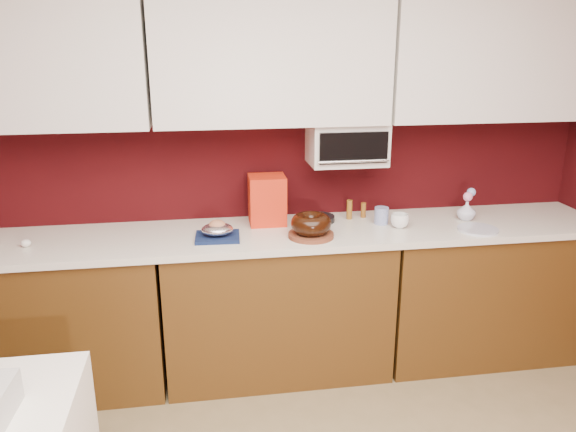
% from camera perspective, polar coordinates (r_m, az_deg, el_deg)
% --- Properties ---
extents(wall_back, '(4.00, 0.02, 2.50)m').
position_cam_1_polar(wall_back, '(3.47, -1.95, 5.60)').
color(wall_back, '#370709').
rests_on(wall_back, floor).
extents(base_cabinet_left, '(1.31, 0.58, 0.86)m').
position_cam_1_polar(base_cabinet_left, '(3.54, -23.38, -9.72)').
color(base_cabinet_left, '#533210').
rests_on(base_cabinet_left, floor).
extents(base_cabinet_center, '(1.31, 0.58, 0.86)m').
position_cam_1_polar(base_cabinet_center, '(3.45, -1.16, -8.94)').
color(base_cabinet_center, '#533210').
rests_on(base_cabinet_center, floor).
extents(base_cabinet_right, '(1.31, 0.58, 0.86)m').
position_cam_1_polar(base_cabinet_right, '(3.84, 19.11, -7.08)').
color(base_cabinet_right, '#533210').
rests_on(base_cabinet_right, floor).
extents(countertop, '(4.00, 0.62, 0.04)m').
position_cam_1_polar(countertop, '(3.27, -1.20, -1.87)').
color(countertop, silver).
rests_on(countertop, base_cabinet_center).
extents(upper_cabinet_left, '(1.31, 0.33, 0.70)m').
position_cam_1_polar(upper_cabinet_left, '(3.34, -25.78, 13.87)').
color(upper_cabinet_left, white).
rests_on(upper_cabinet_left, wall_back).
extents(upper_cabinet_center, '(1.31, 0.33, 0.70)m').
position_cam_1_polar(upper_cabinet_center, '(3.23, -1.68, 15.46)').
color(upper_cabinet_center, white).
rests_on(upper_cabinet_center, wall_back).
extents(upper_cabinet_right, '(1.31, 0.33, 0.70)m').
position_cam_1_polar(upper_cabinet_right, '(3.65, 20.30, 14.66)').
color(upper_cabinet_right, white).
rests_on(upper_cabinet_right, wall_back).
extents(toaster_oven, '(0.45, 0.30, 0.25)m').
position_cam_1_polar(toaster_oven, '(3.39, 5.98, 7.39)').
color(toaster_oven, white).
rests_on(toaster_oven, upper_cabinet_center).
extents(toaster_oven_door, '(0.40, 0.02, 0.18)m').
position_cam_1_polar(toaster_oven_door, '(3.24, 6.70, 6.89)').
color(toaster_oven_door, black).
rests_on(toaster_oven_door, toaster_oven).
extents(toaster_oven_handle, '(0.42, 0.02, 0.02)m').
position_cam_1_polar(toaster_oven_handle, '(3.24, 6.72, 5.54)').
color(toaster_oven_handle, silver).
rests_on(toaster_oven_handle, toaster_oven).
extents(cake_base, '(0.28, 0.28, 0.02)m').
position_cam_1_polar(cake_base, '(3.16, 2.35, -1.95)').
color(cake_base, brown).
rests_on(cake_base, countertop).
extents(bundt_cake, '(0.30, 0.30, 0.09)m').
position_cam_1_polar(bundt_cake, '(3.14, 2.36, -0.77)').
color(bundt_cake, black).
rests_on(bundt_cake, cake_base).
extents(navy_towel, '(0.26, 0.22, 0.02)m').
position_cam_1_polar(navy_towel, '(3.16, -7.17, -2.12)').
color(navy_towel, '#121F46').
rests_on(navy_towel, countertop).
extents(foil_ham_nest, '(0.18, 0.15, 0.07)m').
position_cam_1_polar(foil_ham_nest, '(3.15, -7.20, -1.34)').
color(foil_ham_nest, white).
rests_on(foil_ham_nest, navy_towel).
extents(roasted_ham, '(0.12, 0.11, 0.06)m').
position_cam_1_polar(roasted_ham, '(3.14, -7.22, -0.91)').
color(roasted_ham, tan).
rests_on(roasted_ham, foil_ham_nest).
extents(pandoro_box, '(0.22, 0.20, 0.29)m').
position_cam_1_polar(pandoro_box, '(3.36, -2.13, 1.66)').
color(pandoro_box, '#B90C0F').
rests_on(pandoro_box, countertop).
extents(dark_pan, '(0.22, 0.22, 0.03)m').
position_cam_1_polar(dark_pan, '(3.44, 3.10, -0.27)').
color(dark_pan, black).
rests_on(dark_pan, countertop).
extents(coffee_mug, '(0.13, 0.13, 0.10)m').
position_cam_1_polar(coffee_mug, '(3.37, 11.30, -0.34)').
color(coffee_mug, white).
rests_on(coffee_mug, countertop).
extents(blue_jar, '(0.10, 0.10, 0.10)m').
position_cam_1_polar(blue_jar, '(3.43, 9.47, 0.05)').
color(blue_jar, navy).
rests_on(blue_jar, countertop).
extents(flower_vase, '(0.11, 0.11, 0.13)m').
position_cam_1_polar(flower_vase, '(3.62, 17.69, 0.64)').
color(flower_vase, silver).
rests_on(flower_vase, countertop).
extents(flower_pink, '(0.06, 0.06, 0.06)m').
position_cam_1_polar(flower_pink, '(3.60, 17.81, 1.88)').
color(flower_pink, pink).
rests_on(flower_pink, flower_vase).
extents(flower_blue, '(0.05, 0.05, 0.05)m').
position_cam_1_polar(flower_blue, '(3.62, 18.13, 2.32)').
color(flower_blue, '#8AA2DD').
rests_on(flower_blue, flower_vase).
extents(china_plate, '(0.30, 0.30, 0.01)m').
position_cam_1_polar(china_plate, '(3.46, 18.73, -1.29)').
color(china_plate, silver).
rests_on(china_plate, countertop).
extents(amber_bottle, '(0.04, 0.04, 0.09)m').
position_cam_1_polar(amber_bottle, '(3.53, 7.66, 0.60)').
color(amber_bottle, brown).
rests_on(amber_bottle, countertop).
extents(egg_right, '(0.07, 0.06, 0.04)m').
position_cam_1_polar(egg_right, '(3.32, -25.08, -2.52)').
color(egg_right, silver).
rests_on(egg_right, countertop).
extents(amber_bottle_tall, '(0.04, 0.04, 0.12)m').
position_cam_1_polar(amber_bottle_tall, '(3.49, 6.25, 0.65)').
color(amber_bottle_tall, brown).
rests_on(amber_bottle_tall, countertop).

